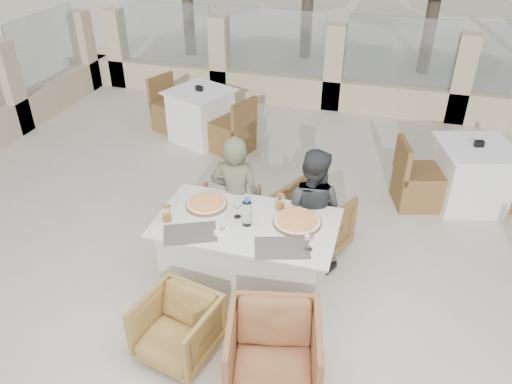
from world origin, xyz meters
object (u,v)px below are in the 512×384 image
(pizza_left, at_px, (206,204))
(armchair_near_left, at_px, (178,328))
(beer_glass_right, at_px, (280,202))
(beer_glass_left, at_px, (167,213))
(pizza_right, at_px, (297,221))
(wine_glass_centre, at_px, (237,208))
(armchair_near_right, at_px, (273,354))
(bg_table_b, at_px, (471,176))
(diner_left, at_px, (236,199))
(dining_table, at_px, (247,256))
(armchair_far_left, at_px, (229,220))
(wine_glass_corner, at_px, (309,241))
(bg_table_a, at_px, (201,116))
(water_bottle, at_px, (247,212))
(diner_right, at_px, (311,209))
(olive_dish, at_px, (222,230))
(armchair_far_right, at_px, (310,223))

(pizza_left, distance_m, armchair_near_left, 1.16)
(beer_glass_right, bearing_deg, beer_glass_left, -153.54)
(pizza_right, xyz_separation_m, beer_glass_left, (-1.11, -0.28, 0.05))
(wine_glass_centre, height_order, armchair_near_right, wine_glass_centre)
(beer_glass_left, distance_m, bg_table_b, 3.64)
(pizza_left, bearing_deg, diner_left, 61.55)
(dining_table, bearing_deg, armchair_far_left, 122.29)
(pizza_left, xyz_separation_m, wine_glass_corner, (1.03, -0.37, 0.07))
(wine_glass_centre, height_order, bg_table_a, wine_glass_centre)
(water_bottle, height_order, diner_left, diner_left)
(wine_glass_corner, bearing_deg, armchair_near_left, -143.96)
(armchair_near_right, height_order, diner_right, diner_right)
(water_bottle, height_order, wine_glass_corner, water_bottle)
(armchair_near_left, distance_m, diner_right, 1.68)
(water_bottle, xyz_separation_m, beer_glass_right, (0.22, 0.32, -0.06))
(pizza_right, height_order, beer_glass_left, beer_glass_left)
(pizza_left, bearing_deg, beer_glass_left, -128.41)
(wine_glass_corner, bearing_deg, armchair_far_left, 139.31)
(pizza_right, relative_size, armchair_near_right, 0.60)
(dining_table, relative_size, armchair_near_left, 2.68)
(pizza_right, height_order, bg_table_b, pizza_right)
(wine_glass_centre, xyz_separation_m, olive_dish, (-0.05, -0.26, -0.07))
(water_bottle, distance_m, beer_glass_right, 0.39)
(olive_dish, bearing_deg, beer_glass_right, 51.57)
(dining_table, distance_m, bg_table_b, 2.99)
(pizza_left, bearing_deg, armchair_far_left, 85.29)
(wine_glass_centre, relative_size, beer_glass_right, 1.19)
(beer_glass_right, bearing_deg, dining_table, -130.15)
(wine_glass_centre, bearing_deg, pizza_left, 165.19)
(armchair_near_right, xyz_separation_m, diner_left, (-0.76, 1.43, 0.35))
(pizza_right, relative_size, diner_right, 0.33)
(dining_table, xyz_separation_m, wine_glass_corner, (0.60, -0.23, 0.48))
(pizza_right, height_order, bg_table_a, pizza_right)
(bg_table_a, bearing_deg, pizza_left, -44.91)
(pizza_left, bearing_deg, beer_glass_right, 12.03)
(beer_glass_right, relative_size, armchair_far_right, 0.22)
(armchair_far_left, bearing_deg, beer_glass_right, 141.63)
(armchair_near_right, xyz_separation_m, bg_table_a, (-2.10, 3.86, 0.06))
(dining_table, relative_size, pizza_left, 4.23)
(beer_glass_right, distance_m, armchair_far_left, 0.90)
(armchair_near_right, bearing_deg, olive_dish, 117.91)
(wine_glass_corner, xyz_separation_m, armchair_near_left, (-0.91, -0.66, -0.59))
(bg_table_a, height_order, bg_table_b, same)
(pizza_right, bearing_deg, diner_right, 83.69)
(wine_glass_corner, relative_size, armchair_near_left, 0.31)
(wine_glass_centre, height_order, beer_glass_left, wine_glass_centre)
(pizza_left, height_order, armchair_far_right, pizza_left)
(pizza_left, relative_size, olive_dish, 3.44)
(armchair_near_left, distance_m, bg_table_a, 4.01)
(beer_glass_left, relative_size, diner_right, 0.12)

